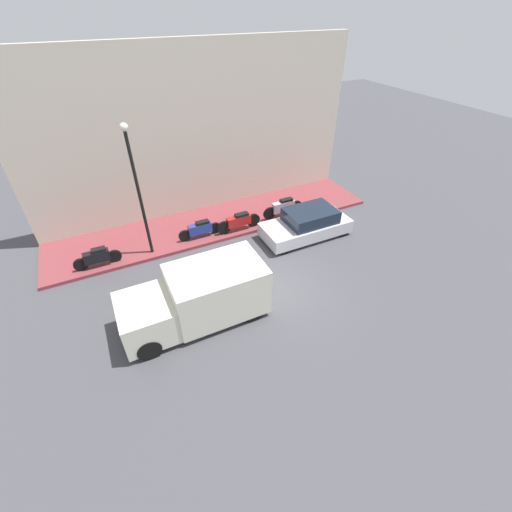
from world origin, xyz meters
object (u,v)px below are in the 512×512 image
Objects in this scene: motorcycle_red at (239,221)px; delivery_van at (197,297)px; parked_car at (307,224)px; motorcycle_blue at (200,229)px; streetlamp at (137,182)px; motorcycle_black at (97,257)px; scooter_silver at (283,207)px.

delivery_van is at bearing 141.58° from motorcycle_red.
delivery_van is at bearing 114.03° from parked_car.
streetlamp is (-0.16, 2.20, 2.72)m from motorcycle_blue.
motorcycle_blue is 1.08× the size of motorcycle_black.
scooter_silver is (1.79, 0.18, 0.01)m from parked_car.
motorcycle_red is at bearing 95.27° from scooter_silver.
parked_car is at bearing -120.95° from motorcycle_red.
scooter_silver is (4.45, -5.78, -0.36)m from delivery_van.
scooter_silver is 8.48m from motorcycle_black.
parked_car is 1.90× the size of motorcycle_red.
motorcycle_blue is (0.23, 1.76, -0.04)m from motorcycle_red.
scooter_silver is at bearing -88.65° from streetlamp.
motorcycle_red is 4.78m from streetlamp.
parked_car is at bearing -65.97° from delivery_van.
motorcycle_blue is at bearing -19.66° from delivery_van.
scooter_silver is at bearing -84.73° from motorcycle_red.
motorcycle_red is at bearing -90.56° from motorcycle_black.
delivery_van is 2.40× the size of motorcycle_blue.
delivery_van is at bearing 160.34° from motorcycle_blue.
motorcycle_blue is at bearing -85.97° from streetlamp.
delivery_van reaches higher than motorcycle_blue.
scooter_silver reaches higher than motorcycle_black.
delivery_van reaches higher than scooter_silver.
motorcycle_black is 3.42m from streetlamp.
parked_car is at bearing -100.64° from motorcycle_black.
parked_car reaches higher than scooter_silver.
scooter_silver is at bearing -88.88° from motorcycle_black.
parked_car is at bearing -112.32° from motorcycle_blue.
parked_car is 1.88× the size of scooter_silver.
delivery_van is at bearing 127.57° from scooter_silver.
scooter_silver is (-0.00, -4.19, 0.06)m from motorcycle_blue.
streetlamp reaches higher than scooter_silver.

